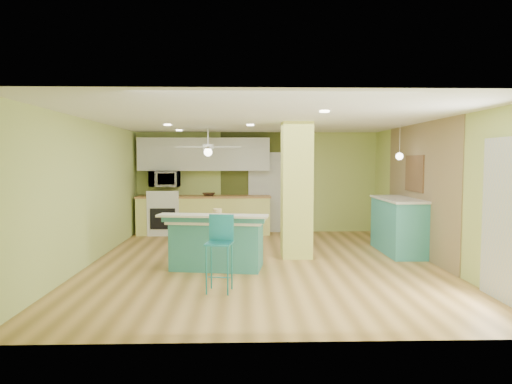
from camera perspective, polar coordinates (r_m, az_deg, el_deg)
floor at (r=8.12m, az=0.84°, el=-8.89°), size 6.00×7.00×0.01m
ceiling at (r=7.94m, az=0.86°, el=9.05°), size 6.00×7.00×0.01m
wall_back at (r=11.43m, az=0.10°, el=1.21°), size 6.00×0.01×2.50m
wall_front at (r=4.45m, az=2.79°, el=-3.19°), size 6.00×0.01×2.50m
wall_left at (r=8.36m, az=-20.19°, el=-0.06°), size 0.01×7.00×2.50m
wall_right at (r=8.60m, az=21.28°, el=0.02°), size 0.01×7.00×2.50m
wood_panel at (r=9.15m, az=19.72°, el=0.28°), size 0.02×3.40×2.50m
olive_accent at (r=11.42m, az=1.10°, el=1.21°), size 2.20×0.02×2.50m
interior_door at (r=11.41m, az=1.11°, el=-0.05°), size 0.82×0.05×2.00m
french_door at (r=6.55m, az=28.78°, el=-3.12°), size 0.04×1.08×2.10m
column at (r=8.48m, az=5.10°, el=0.22°), size 0.55×0.55×2.50m
kitchen_run at (r=11.23m, az=-6.51°, el=-2.85°), size 3.25×0.63×0.94m
stove at (r=11.34m, az=-11.31°, el=-2.90°), size 0.76×0.66×1.08m
upper_cabinets at (r=11.27m, az=-6.52°, el=4.71°), size 3.20×0.34×0.80m
microwave at (r=11.28m, az=-11.36°, el=1.60°), size 0.70×0.48×0.39m
ceiling_fan at (r=9.94m, az=-6.02°, el=5.54°), size 1.41×1.41×0.61m
pendant_lamp at (r=9.16m, az=17.50°, el=4.30°), size 0.14×0.14×0.69m
wall_decor at (r=9.32m, az=19.19°, el=2.20°), size 0.03×0.90×0.70m
peninsula at (r=7.68m, az=-4.88°, el=-6.30°), size 1.80×1.17×0.94m
bar_stool at (r=6.33m, az=-4.50°, el=-6.04°), size 0.40×0.40×1.05m
side_counter at (r=9.33m, az=17.46°, el=-3.99°), size 0.71×1.67×1.07m
fruit_bowl at (r=11.08m, az=-5.93°, el=-0.30°), size 0.34×0.34×0.08m
canister at (r=7.61m, az=-4.86°, el=-2.79°), size 0.15×0.15×0.18m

